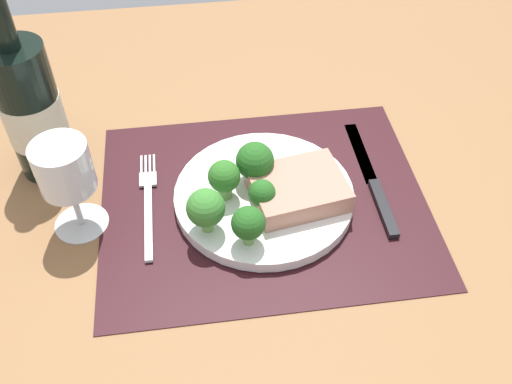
{
  "coord_description": "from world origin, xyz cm",
  "views": [
    {
      "loc": [
        -8.26,
        -52.71,
        58.08
      ],
      "look_at": [
        -1.06,
        0.11,
        1.9
      ],
      "focal_mm": 40.77,
      "sensor_mm": 36.0,
      "label": 1
    }
  ],
  "objects_px": {
    "plate": "(264,196)",
    "wine_bottle": "(32,110)",
    "fork": "(148,202)",
    "steak": "(298,189)",
    "knife": "(374,185)",
    "wine_glass": "(65,173)"
  },
  "relations": [
    {
      "from": "plate",
      "to": "knife",
      "type": "height_order",
      "value": "plate"
    },
    {
      "from": "plate",
      "to": "wine_bottle",
      "type": "distance_m",
      "value": 0.33
    },
    {
      "from": "fork",
      "to": "knife",
      "type": "relative_size",
      "value": 0.83
    },
    {
      "from": "plate",
      "to": "knife",
      "type": "distance_m",
      "value": 0.16
    },
    {
      "from": "knife",
      "to": "wine_bottle",
      "type": "distance_m",
      "value": 0.47
    },
    {
      "from": "plate",
      "to": "wine_glass",
      "type": "bearing_deg",
      "value": -178.31
    },
    {
      "from": "steak",
      "to": "knife",
      "type": "xyz_separation_m",
      "value": [
        0.11,
        0.02,
        -0.03
      ]
    },
    {
      "from": "fork",
      "to": "wine_bottle",
      "type": "distance_m",
      "value": 0.19
    },
    {
      "from": "plate",
      "to": "steak",
      "type": "height_order",
      "value": "steak"
    },
    {
      "from": "steak",
      "to": "wine_bottle",
      "type": "distance_m",
      "value": 0.37
    },
    {
      "from": "plate",
      "to": "fork",
      "type": "height_order",
      "value": "plate"
    },
    {
      "from": "plate",
      "to": "knife",
      "type": "xyz_separation_m",
      "value": [
        0.16,
        0.01,
        -0.0
      ]
    },
    {
      "from": "steak",
      "to": "knife",
      "type": "bearing_deg",
      "value": 10.0
    },
    {
      "from": "knife",
      "to": "wine_bottle",
      "type": "relative_size",
      "value": 0.81
    },
    {
      "from": "knife",
      "to": "plate",
      "type": "bearing_deg",
      "value": -178.52
    },
    {
      "from": "plate",
      "to": "wine_bottle",
      "type": "bearing_deg",
      "value": 159.23
    },
    {
      "from": "plate",
      "to": "wine_glass",
      "type": "xyz_separation_m",
      "value": [
        -0.24,
        -0.01,
        0.08
      ]
    },
    {
      "from": "plate",
      "to": "fork",
      "type": "xyz_separation_m",
      "value": [
        -0.16,
        0.01,
        -0.01
      ]
    },
    {
      "from": "steak",
      "to": "fork",
      "type": "distance_m",
      "value": 0.2
    },
    {
      "from": "fork",
      "to": "plate",
      "type": "bearing_deg",
      "value": -4.86
    },
    {
      "from": "steak",
      "to": "knife",
      "type": "distance_m",
      "value": 0.12
    },
    {
      "from": "knife",
      "to": "fork",
      "type": "bearing_deg",
      "value": 177.87
    }
  ]
}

